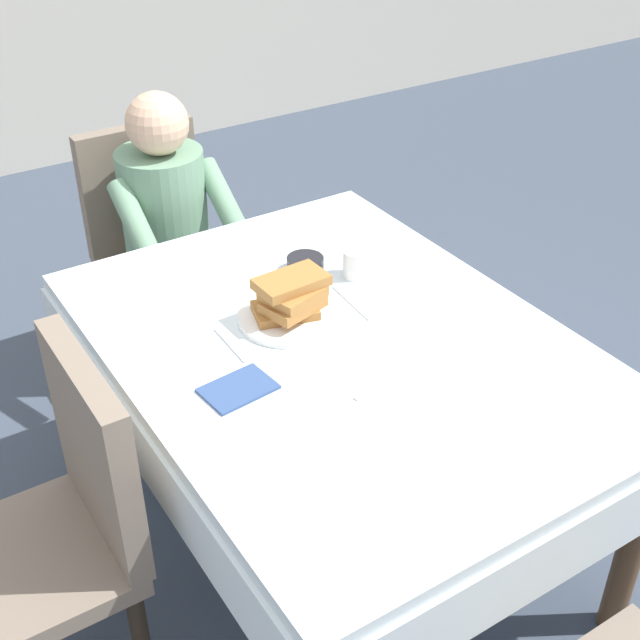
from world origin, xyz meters
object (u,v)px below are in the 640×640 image
at_px(diner_person, 170,221).
at_px(cup_coffee, 356,263).
at_px(chair_diner, 156,238).
at_px(bowl_butter, 305,264).
at_px(knife_right_of_plate, 352,302).
at_px(spoon_near_edge, 375,385).
at_px(breakfast_stack, 291,297).
at_px(chair_left_side, 64,516).
at_px(plate_breakfast, 290,318).
at_px(fork_left_of_plate, 231,345).
at_px(dining_table_main, 338,368).

height_order(diner_person, cup_coffee, diner_person).
relative_size(chair_diner, bowl_butter, 8.45).
height_order(cup_coffee, knife_right_of_plate, cup_coffee).
distance_m(diner_person, spoon_near_edge, 1.22).
bearing_deg(breakfast_stack, chair_left_side, -167.92).
height_order(breakfast_stack, cup_coffee, breakfast_stack).
bearing_deg(cup_coffee, plate_breakfast, -160.98).
bearing_deg(diner_person, plate_breakfast, 88.42).
bearing_deg(breakfast_stack, plate_breakfast, 173.68).
xyz_separation_m(diner_person, fork_left_of_plate, (-0.21, -0.88, 0.07)).
relative_size(breakfast_stack, spoon_near_edge, 1.42).
relative_size(dining_table_main, chair_diner, 1.64).
distance_m(plate_breakfast, knife_right_of_plate, 0.19).
bearing_deg(diner_person, fork_left_of_plate, 76.34).
bearing_deg(knife_right_of_plate, chair_left_side, 102.38).
distance_m(chair_diner, fork_left_of_plate, 1.08).
bearing_deg(chair_left_side, plate_breakfast, -77.81).
relative_size(bowl_butter, knife_right_of_plate, 0.55).
xyz_separation_m(plate_breakfast, bowl_butter, (0.17, 0.20, 0.01)).
relative_size(chair_diner, breakfast_stack, 4.37).
bearing_deg(diner_person, dining_table_main, 91.86).
distance_m(chair_left_side, breakfast_stack, 0.79).
bearing_deg(spoon_near_edge, dining_table_main, 65.92).
bearing_deg(fork_left_of_plate, spoon_near_edge, -146.23).
height_order(diner_person, knife_right_of_plate, diner_person).
xyz_separation_m(cup_coffee, spoon_near_edge, (-0.26, -0.46, -0.04)).
relative_size(chair_diner, knife_right_of_plate, 4.65).
bearing_deg(diner_person, breakfast_stack, 88.72).
distance_m(fork_left_of_plate, knife_right_of_plate, 0.38).
xyz_separation_m(chair_left_side, spoon_near_edge, (0.74, -0.21, 0.21)).
relative_size(bowl_butter, fork_left_of_plate, 0.61).
bearing_deg(knife_right_of_plate, fork_left_of_plate, 93.93).
relative_size(dining_table_main, knife_right_of_plate, 7.62).
relative_size(dining_table_main, chair_left_side, 1.64).
bearing_deg(dining_table_main, breakfast_stack, 108.74).
relative_size(dining_table_main, diner_person, 1.36).
distance_m(dining_table_main, bowl_butter, 0.39).
relative_size(dining_table_main, cup_coffee, 13.49).
bearing_deg(plate_breakfast, dining_table_main, -69.83).
xyz_separation_m(dining_table_main, bowl_butter, (0.12, 0.36, 0.11)).
xyz_separation_m(fork_left_of_plate, spoon_near_edge, (0.22, -0.34, 0.00)).
distance_m(dining_table_main, knife_right_of_plate, 0.21).
distance_m(diner_person, bowl_butter, 0.68).
relative_size(diner_person, chair_left_side, 1.20).
distance_m(breakfast_stack, spoon_near_edge, 0.37).
relative_size(diner_person, bowl_butter, 10.18).
bearing_deg(chair_left_side, breakfast_stack, -77.92).
relative_size(bowl_butter, spoon_near_edge, 0.73).
bearing_deg(knife_right_of_plate, bowl_butter, 7.92).
distance_m(plate_breakfast, spoon_near_edge, 0.36).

